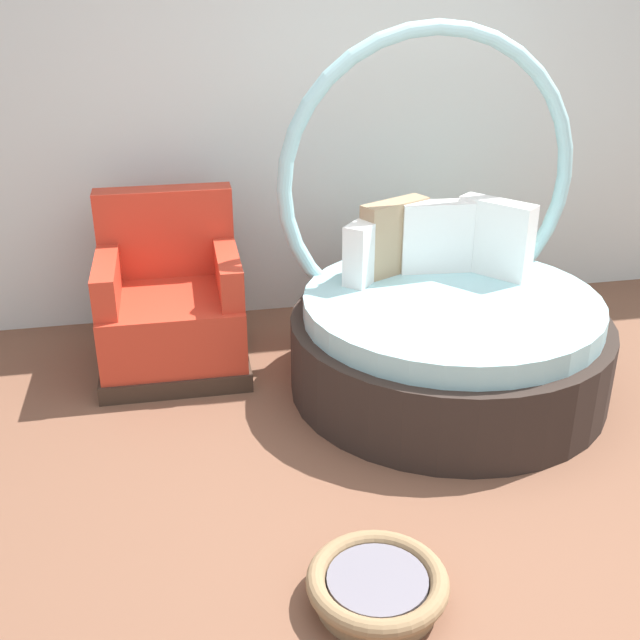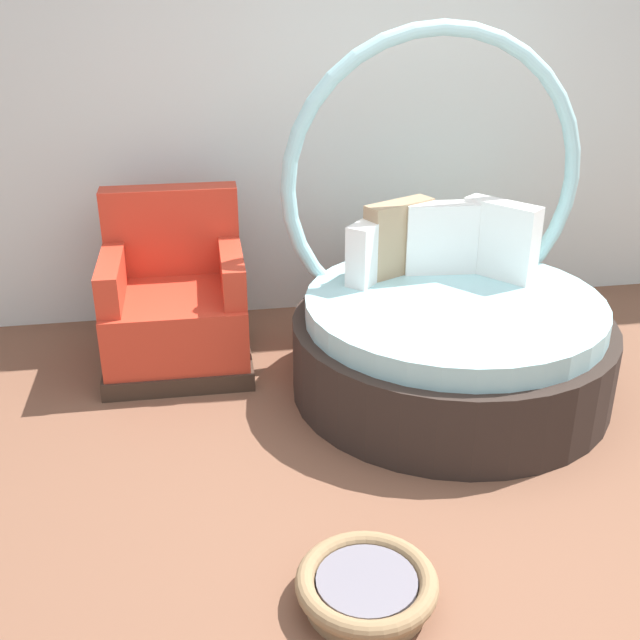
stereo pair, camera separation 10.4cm
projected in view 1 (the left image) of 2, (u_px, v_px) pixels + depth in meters
The scene contains 5 objects.
ground_plane at pixel (452, 513), 3.25m from camera, with size 8.00×8.00×0.02m, color brown.
back_wall at pixel (338, 59), 4.62m from camera, with size 8.00×0.12×3.12m, color silver.
round_daybed at pixel (445, 318), 4.11m from camera, with size 1.66×1.66×1.83m.
red_armchair at pixel (171, 307), 4.34m from camera, with size 0.81×0.81×0.94m.
pet_basket at pixel (377, 586), 2.76m from camera, with size 0.51×0.51×0.13m.
Camera 1 is at (-1.05, -2.46, 2.09)m, focal length 43.74 mm.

